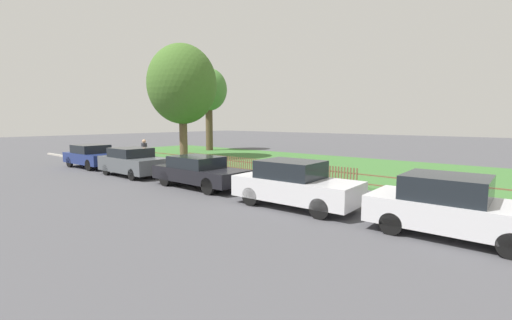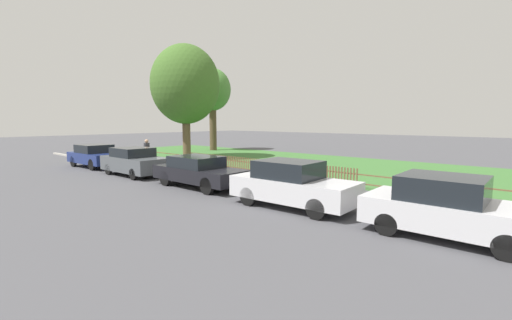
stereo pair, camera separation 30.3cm
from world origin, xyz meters
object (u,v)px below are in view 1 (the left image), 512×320
object	(u,v)px
parked_car_red_compact	(294,184)
covered_motorcycle	(292,171)
parked_car_white_van	(451,206)
tree_nearest_kerb	(209,91)
parked_car_silver_hatchback	(92,156)
pedestrian_near_fence	(144,152)
tree_behind_motorcycle	(182,85)
parked_car_navy_estate	(199,171)
parked_car_black_saloon	(133,162)

from	to	relation	value
parked_car_red_compact	covered_motorcycle	xyz separation A→B (m)	(-2.09, 2.91, -0.10)
parked_car_white_van	tree_nearest_kerb	xyz separation A→B (m)	(-23.22, 12.86, 4.93)
parked_car_silver_hatchback	parked_car_red_compact	xyz separation A→B (m)	(14.86, -0.03, 0.05)
parked_car_silver_hatchback	covered_motorcycle	world-z (taller)	parked_car_silver_hatchback
parked_car_white_van	tree_nearest_kerb	world-z (taller)	tree_nearest_kerb
tree_nearest_kerb	pedestrian_near_fence	world-z (taller)	tree_nearest_kerb
pedestrian_near_fence	tree_behind_motorcycle	bearing A→B (deg)	-28.25
covered_motorcycle	tree_behind_motorcycle	world-z (taller)	tree_behind_motorcycle
parked_car_navy_estate	tree_behind_motorcycle	xyz separation A→B (m)	(-9.80, 6.77, 4.84)
parked_car_silver_hatchback	covered_motorcycle	distance (m)	13.09
parked_car_silver_hatchback	parked_car_white_van	world-z (taller)	parked_car_white_van
parked_car_silver_hatchback	parked_car_black_saloon	distance (m)	4.79
parked_car_black_saloon	tree_behind_motorcycle	world-z (taller)	tree_behind_motorcycle
parked_car_silver_hatchback	parked_car_black_saloon	xyz separation A→B (m)	(4.79, -0.06, 0.01)
tree_behind_motorcycle	tree_nearest_kerb	bearing A→B (deg)	122.23
parked_car_black_saloon	covered_motorcycle	xyz separation A→B (m)	(7.98, 2.94, -0.06)
parked_car_black_saloon	tree_behind_motorcycle	size ratio (longest dim) A/B	0.48
parked_car_black_saloon	parked_car_navy_estate	size ratio (longest dim) A/B	0.90
parked_car_white_van	pedestrian_near_fence	distance (m)	16.99
parked_car_silver_hatchback	parked_car_white_van	xyz separation A→B (m)	(19.44, 0.08, 0.03)
parked_car_black_saloon	parked_car_navy_estate	world-z (taller)	parked_car_black_saloon
pedestrian_near_fence	tree_nearest_kerb	bearing A→B (deg)	-25.48
parked_car_black_saloon	parked_car_silver_hatchback	bearing A→B (deg)	178.53
tree_behind_motorcycle	pedestrian_near_fence	bearing A→B (deg)	-62.68
parked_car_white_van	covered_motorcycle	distance (m)	7.23
parked_car_silver_hatchback	tree_nearest_kerb	size ratio (longest dim) A/B	0.52
pedestrian_near_fence	parked_car_black_saloon	bearing A→B (deg)	171.76
tree_nearest_kerb	parked_car_navy_estate	bearing A→B (deg)	-43.28
tree_behind_motorcycle	parked_car_silver_hatchback	bearing A→B (deg)	-90.19
parked_car_silver_hatchback	parked_car_red_compact	distance (m)	14.86
tree_behind_motorcycle	pedestrian_near_fence	xyz separation A→B (m)	(2.54, -4.91, -4.56)
parked_car_black_saloon	covered_motorcycle	size ratio (longest dim) A/B	1.96
parked_car_silver_hatchback	tree_behind_motorcycle	distance (m)	8.42
parked_car_white_van	pedestrian_near_fence	bearing A→B (deg)	172.32
parked_car_silver_hatchback	parked_car_white_van	bearing A→B (deg)	-1.48
parked_car_navy_estate	covered_motorcycle	bearing A→B (deg)	42.52
covered_motorcycle	pedestrian_near_fence	world-z (taller)	pedestrian_near_fence
tree_behind_motorcycle	parked_car_white_van	bearing A→B (deg)	-19.37
parked_car_white_van	covered_motorcycle	bearing A→B (deg)	156.05
parked_car_white_van	covered_motorcycle	size ratio (longest dim) A/B	1.91
covered_motorcycle	tree_behind_motorcycle	distance (m)	14.23
parked_car_white_van	tree_behind_motorcycle	size ratio (longest dim) A/B	0.47
parked_car_black_saloon	parked_car_red_compact	size ratio (longest dim) A/B	0.96
parked_car_red_compact	pedestrian_near_fence	xyz separation A→B (m)	(-12.30, 2.03, 0.21)
parked_car_red_compact	tree_nearest_kerb	distance (m)	23.24
parked_car_white_van	tree_nearest_kerb	size ratio (longest dim) A/B	0.51
parked_car_white_van	tree_behind_motorcycle	xyz separation A→B (m)	(-19.42, 6.82, 4.79)
parked_car_navy_estate	pedestrian_near_fence	size ratio (longest dim) A/B	2.61
parked_car_silver_hatchback	parked_car_black_saloon	bearing A→B (deg)	-2.43
covered_motorcycle	tree_behind_motorcycle	xyz separation A→B (m)	(-12.75, 4.03, 4.86)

